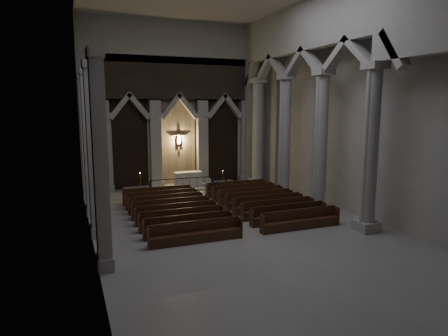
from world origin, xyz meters
name	(u,v)px	position (x,y,z in m)	size (l,w,h in m)	color
room	(243,72)	(0.00, 0.00, 7.60)	(24.00, 24.10, 12.00)	gray
sanctuary_wall	(179,97)	(0.00, 11.54, 6.62)	(14.00, 0.77, 12.00)	#A29F98
right_arcade	(325,72)	(5.50, 1.33, 7.83)	(1.00, 24.00, 12.00)	#A29F98
left_pilasters	(91,149)	(-6.75, 3.50, 3.91)	(0.60, 13.00, 8.03)	#A29F98
sanctuary_step	(184,187)	(0.00, 10.60, 0.07)	(8.50, 2.60, 0.15)	#A29F98
altar	(188,179)	(0.37, 10.64, 0.67)	(2.04, 0.81, 1.03)	beige
altar_rail	(190,182)	(0.00, 8.96, 0.73)	(5.55, 0.09, 1.09)	black
candle_stand_left	(141,188)	(-3.30, 9.72, 0.41)	(0.25, 0.25, 1.50)	#AC6D35
candle_stand_right	(223,184)	(2.47, 8.96, 0.39)	(0.24, 0.24, 1.43)	#AC6D35
pews	(221,208)	(0.00, 2.98, 0.31)	(9.72, 8.44, 0.96)	black
worshipper	(213,188)	(1.06, 7.11, 0.60)	(0.44, 0.29, 1.20)	black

